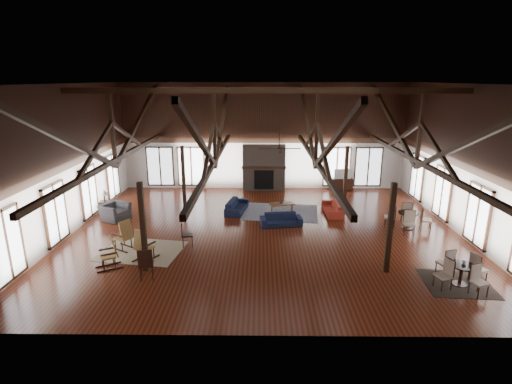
{
  "coord_description": "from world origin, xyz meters",
  "views": [
    {
      "loc": [
        -0.18,
        -15.6,
        6.19
      ],
      "look_at": [
        -0.38,
        1.0,
        1.46
      ],
      "focal_mm": 28.0,
      "sensor_mm": 36.0,
      "label": 1
    }
  ],
  "objects_px": {
    "tv_console": "(341,184)",
    "coffee_table": "(282,204)",
    "armchair": "(115,212)",
    "sofa_navy_left": "(237,206)",
    "sofa_orange": "(333,208)",
    "cafe_table_far": "(408,217)",
    "sofa_navy_front": "(281,220)",
    "cafe_table_near": "(461,271)"
  },
  "relations": [
    {
      "from": "sofa_navy_front",
      "to": "cafe_table_far",
      "type": "relative_size",
      "value": 0.92
    },
    {
      "from": "cafe_table_far",
      "to": "sofa_navy_left",
      "type": "bearing_deg",
      "value": 163.73
    },
    {
      "from": "sofa_navy_front",
      "to": "sofa_orange",
      "type": "bearing_deg",
      "value": 25.44
    },
    {
      "from": "sofa_orange",
      "to": "armchair",
      "type": "distance_m",
      "value": 10.08
    },
    {
      "from": "cafe_table_near",
      "to": "cafe_table_far",
      "type": "xyz_separation_m",
      "value": [
        0.06,
        4.85,
        0.03
      ]
    },
    {
      "from": "cafe_table_far",
      "to": "tv_console",
      "type": "distance_m",
      "value": 6.47
    },
    {
      "from": "cafe_table_near",
      "to": "cafe_table_far",
      "type": "height_order",
      "value": "cafe_table_far"
    },
    {
      "from": "sofa_navy_left",
      "to": "armchair",
      "type": "distance_m",
      "value": 5.59
    },
    {
      "from": "sofa_orange",
      "to": "cafe_table_near",
      "type": "height_order",
      "value": "cafe_table_near"
    },
    {
      "from": "coffee_table",
      "to": "cafe_table_far",
      "type": "relative_size",
      "value": 0.64
    },
    {
      "from": "sofa_navy_left",
      "to": "cafe_table_far",
      "type": "relative_size",
      "value": 0.98
    },
    {
      "from": "cafe_table_far",
      "to": "tv_console",
      "type": "relative_size",
      "value": 1.51
    },
    {
      "from": "sofa_orange",
      "to": "coffee_table",
      "type": "xyz_separation_m",
      "value": [
        -2.4,
        0.18,
        0.11
      ]
    },
    {
      "from": "coffee_table",
      "to": "cafe_table_near",
      "type": "xyz_separation_m",
      "value": [
        5.2,
        -6.98,
        0.09
      ]
    },
    {
      "from": "sofa_navy_front",
      "to": "sofa_orange",
      "type": "height_order",
      "value": "sofa_orange"
    },
    {
      "from": "sofa_navy_front",
      "to": "cafe_table_far",
      "type": "distance_m",
      "value": 5.39
    },
    {
      "from": "tv_console",
      "to": "coffee_table",
      "type": "bearing_deg",
      "value": -131.18
    },
    {
      "from": "sofa_navy_left",
      "to": "coffee_table",
      "type": "height_order",
      "value": "sofa_navy_left"
    },
    {
      "from": "cafe_table_near",
      "to": "tv_console",
      "type": "xyz_separation_m",
      "value": [
        -1.58,
        11.11,
        -0.15
      ]
    },
    {
      "from": "armchair",
      "to": "tv_console",
      "type": "bearing_deg",
      "value": -39.66
    },
    {
      "from": "cafe_table_near",
      "to": "sofa_navy_left",
      "type": "bearing_deg",
      "value": 136.38
    },
    {
      "from": "armchair",
      "to": "cafe_table_near",
      "type": "relative_size",
      "value": 0.62
    },
    {
      "from": "armchair",
      "to": "tv_console",
      "type": "relative_size",
      "value": 0.88
    },
    {
      "from": "sofa_navy_front",
      "to": "cafe_table_near",
      "type": "relative_size",
      "value": 0.98
    },
    {
      "from": "cafe_table_far",
      "to": "tv_console",
      "type": "bearing_deg",
      "value": 104.69
    },
    {
      "from": "armchair",
      "to": "sofa_navy_front",
      "type": "bearing_deg",
      "value": -69.73
    },
    {
      "from": "coffee_table",
      "to": "armchair",
      "type": "bearing_deg",
      "value": 170.9
    },
    {
      "from": "coffee_table",
      "to": "armchair",
      "type": "relative_size",
      "value": 1.11
    },
    {
      "from": "cafe_table_near",
      "to": "tv_console",
      "type": "distance_m",
      "value": 11.22
    },
    {
      "from": "cafe_table_near",
      "to": "tv_console",
      "type": "relative_size",
      "value": 1.42
    },
    {
      "from": "sofa_orange",
      "to": "coffee_table",
      "type": "height_order",
      "value": "sofa_orange"
    },
    {
      "from": "sofa_navy_front",
      "to": "sofa_navy_left",
      "type": "xyz_separation_m",
      "value": [
        -2.05,
        1.84,
        0.02
      ]
    },
    {
      "from": "sofa_orange",
      "to": "cafe_table_near",
      "type": "distance_m",
      "value": 7.35
    },
    {
      "from": "coffee_table",
      "to": "armchair",
      "type": "xyz_separation_m",
      "value": [
        -7.62,
        -1.17,
        -0.01
      ]
    },
    {
      "from": "sofa_navy_left",
      "to": "coffee_table",
      "type": "distance_m",
      "value": 2.17
    },
    {
      "from": "sofa_navy_left",
      "to": "sofa_orange",
      "type": "relative_size",
      "value": 1.02
    },
    {
      "from": "sofa_orange",
      "to": "sofa_navy_left",
      "type": "bearing_deg",
      "value": -93.95
    },
    {
      "from": "sofa_orange",
      "to": "tv_console",
      "type": "relative_size",
      "value": 1.45
    },
    {
      "from": "sofa_orange",
      "to": "cafe_table_far",
      "type": "bearing_deg",
      "value": 54.63
    },
    {
      "from": "coffee_table",
      "to": "cafe_table_near",
      "type": "height_order",
      "value": "cafe_table_near"
    },
    {
      "from": "cafe_table_near",
      "to": "armchair",
      "type": "bearing_deg",
      "value": 155.66
    },
    {
      "from": "armchair",
      "to": "coffee_table",
      "type": "bearing_deg",
      "value": -56.19
    }
  ]
}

